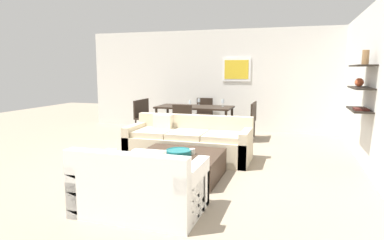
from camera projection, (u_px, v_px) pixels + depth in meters
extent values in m
plane|color=gray|center=(182.00, 163.00, 5.95)|extent=(18.00, 18.00, 0.00)
cube|color=silver|center=(235.00, 81.00, 9.01)|extent=(8.40, 0.06, 2.70)
cube|color=white|center=(237.00, 70.00, 8.91)|extent=(0.75, 0.02, 0.62)
cube|color=gold|center=(236.00, 70.00, 8.89)|extent=(0.64, 0.01, 0.50)
cube|color=silver|center=(371.00, 88.00, 5.44)|extent=(0.06, 8.20, 2.70)
cube|color=black|center=(362.00, 66.00, 5.30)|extent=(0.28, 0.90, 0.02)
cube|color=black|center=(361.00, 88.00, 5.35)|extent=(0.28, 0.90, 0.02)
cube|color=black|center=(359.00, 110.00, 5.40)|extent=(0.28, 0.90, 0.02)
cylinder|color=olive|center=(366.00, 57.00, 5.09)|extent=(0.10, 0.10, 0.22)
sphere|color=#D85933|center=(359.00, 82.00, 5.51)|extent=(0.14, 0.14, 0.14)
cylinder|color=silver|center=(362.00, 61.00, 5.34)|extent=(0.07, 0.07, 0.12)
cube|color=#4C1E19|center=(361.00, 109.00, 5.26)|extent=(0.20, 0.28, 0.03)
cube|color=beige|center=(188.00, 148.00, 6.20)|extent=(2.26, 0.90, 0.42)
cube|color=beige|center=(194.00, 124.00, 6.49)|extent=(2.26, 0.16, 0.36)
cube|color=beige|center=(136.00, 140.00, 6.49)|extent=(0.14, 0.90, 0.60)
cube|color=beige|center=(246.00, 147.00, 5.88)|extent=(0.14, 0.90, 0.60)
cube|color=beige|center=(154.00, 133.00, 6.32)|extent=(0.64, 0.70, 0.10)
cube|color=beige|center=(188.00, 135.00, 6.12)|extent=(0.64, 0.70, 0.10)
cube|color=beige|center=(223.00, 137.00, 5.93)|extent=(0.64, 0.70, 0.10)
cube|color=beige|center=(163.00, 124.00, 6.49)|extent=(0.36, 0.12, 0.36)
cube|color=white|center=(142.00, 193.00, 3.91)|extent=(1.40, 0.90, 0.42)
cube|color=white|center=(125.00, 170.00, 3.51)|extent=(1.40, 0.16, 0.36)
cube|color=white|center=(193.00, 192.00, 3.72)|extent=(0.14, 0.90, 0.60)
cube|color=white|center=(94.00, 181.00, 4.08)|extent=(0.14, 0.90, 0.60)
cube|color=white|center=(165.00, 173.00, 3.83)|extent=(0.54, 0.70, 0.10)
cube|color=white|center=(121.00, 169.00, 3.99)|extent=(0.54, 0.70, 0.10)
cube|color=white|center=(149.00, 167.00, 3.62)|extent=(0.36, 0.13, 0.36)
cube|color=#38281E|center=(179.00, 165.00, 5.14)|extent=(1.24, 1.09, 0.38)
cylinder|color=#19666B|center=(179.00, 152.00, 5.04)|extent=(0.39, 0.39, 0.06)
torus|color=#19666B|center=(179.00, 150.00, 5.03)|extent=(0.39, 0.39, 0.02)
cylinder|color=silver|center=(192.00, 151.00, 5.05)|extent=(0.09, 0.09, 0.08)
cube|color=black|center=(195.00, 107.00, 8.28)|extent=(1.84, 0.88, 0.04)
cylinder|color=black|center=(157.00, 123.00, 8.23)|extent=(0.06, 0.06, 0.71)
cylinder|color=black|center=(226.00, 126.00, 7.73)|extent=(0.06, 0.06, 0.71)
cylinder|color=black|center=(168.00, 119.00, 8.94)|extent=(0.06, 0.06, 0.71)
cylinder|color=black|center=(232.00, 121.00, 8.44)|extent=(0.06, 0.06, 0.71)
cube|color=black|center=(185.00, 124.00, 7.61)|extent=(0.44, 0.44, 0.04)
cube|color=black|center=(182.00, 115.00, 7.38)|extent=(0.44, 0.04, 0.43)
cylinder|color=black|center=(195.00, 133.00, 7.76)|extent=(0.04, 0.04, 0.41)
cylinder|color=black|center=(180.00, 132.00, 7.86)|extent=(0.04, 0.04, 0.41)
cylinder|color=black|center=(190.00, 135.00, 7.42)|extent=(0.04, 0.04, 0.41)
cylinder|color=black|center=(175.00, 135.00, 7.52)|extent=(0.04, 0.04, 0.41)
cube|color=black|center=(246.00, 120.00, 8.15)|extent=(0.44, 0.44, 0.04)
cube|color=black|center=(255.00, 111.00, 8.06)|extent=(0.04, 0.44, 0.43)
cylinder|color=black|center=(240.00, 128.00, 8.41)|extent=(0.04, 0.04, 0.41)
cylinder|color=black|center=(237.00, 130.00, 8.06)|extent=(0.04, 0.04, 0.41)
cylinder|color=black|center=(254.00, 128.00, 8.30)|extent=(0.04, 0.04, 0.41)
cylinder|color=black|center=(252.00, 131.00, 7.96)|extent=(0.04, 0.04, 0.41)
cube|color=black|center=(152.00, 116.00, 8.87)|extent=(0.44, 0.44, 0.04)
cube|color=black|center=(145.00, 107.00, 8.90)|extent=(0.04, 0.44, 0.43)
cylinder|color=black|center=(155.00, 126.00, 8.68)|extent=(0.04, 0.04, 0.41)
cylinder|color=black|center=(161.00, 124.00, 9.02)|extent=(0.04, 0.04, 0.41)
cylinder|color=black|center=(143.00, 125.00, 8.79)|extent=(0.04, 0.04, 0.41)
cylinder|color=black|center=(148.00, 123.00, 9.13)|extent=(0.04, 0.04, 0.41)
cube|color=black|center=(244.00, 123.00, 7.78)|extent=(0.44, 0.44, 0.04)
cube|color=black|center=(253.00, 113.00, 7.68)|extent=(0.04, 0.44, 0.43)
cylinder|color=black|center=(237.00, 130.00, 8.03)|extent=(0.04, 0.04, 0.41)
cylinder|color=black|center=(234.00, 133.00, 7.69)|extent=(0.04, 0.04, 0.41)
cylinder|color=black|center=(252.00, 131.00, 7.93)|extent=(0.04, 0.04, 0.41)
cylinder|color=black|center=(250.00, 134.00, 7.59)|extent=(0.04, 0.04, 0.41)
cube|color=black|center=(145.00, 118.00, 8.50)|extent=(0.44, 0.44, 0.04)
cube|color=black|center=(138.00, 109.00, 8.52)|extent=(0.04, 0.44, 0.43)
cylinder|color=black|center=(149.00, 128.00, 8.31)|extent=(0.04, 0.04, 0.41)
cylinder|color=black|center=(155.00, 126.00, 8.65)|extent=(0.04, 0.04, 0.41)
cylinder|color=black|center=(136.00, 128.00, 8.41)|extent=(0.04, 0.04, 0.41)
cylinder|color=black|center=(142.00, 125.00, 8.75)|extent=(0.04, 0.04, 0.41)
cube|color=black|center=(203.00, 115.00, 9.04)|extent=(0.44, 0.44, 0.04)
cube|color=black|center=(205.00, 106.00, 9.20)|extent=(0.44, 0.04, 0.43)
cylinder|color=black|center=(194.00, 124.00, 8.96)|extent=(0.04, 0.04, 0.41)
cylinder|color=black|center=(207.00, 125.00, 8.85)|extent=(0.04, 0.04, 0.41)
cylinder|color=black|center=(198.00, 122.00, 9.30)|extent=(0.04, 0.04, 0.41)
cylinder|color=black|center=(211.00, 123.00, 9.19)|extent=(0.04, 0.04, 0.41)
cylinder|color=silver|center=(223.00, 107.00, 8.18)|extent=(0.06, 0.06, 0.01)
cylinder|color=silver|center=(223.00, 105.00, 8.17)|extent=(0.01, 0.01, 0.08)
cylinder|color=silver|center=(223.00, 101.00, 8.16)|extent=(0.07, 0.07, 0.10)
cylinder|color=silver|center=(199.00, 105.00, 8.63)|extent=(0.06, 0.06, 0.01)
cylinder|color=silver|center=(199.00, 103.00, 8.63)|extent=(0.01, 0.01, 0.06)
cylinder|color=silver|center=(199.00, 100.00, 8.62)|extent=(0.07, 0.07, 0.10)
cylinder|color=silver|center=(190.00, 108.00, 7.92)|extent=(0.06, 0.06, 0.01)
cylinder|color=silver|center=(190.00, 106.00, 7.91)|extent=(0.01, 0.01, 0.09)
cylinder|color=silver|center=(190.00, 102.00, 7.90)|extent=(0.06, 0.06, 0.09)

